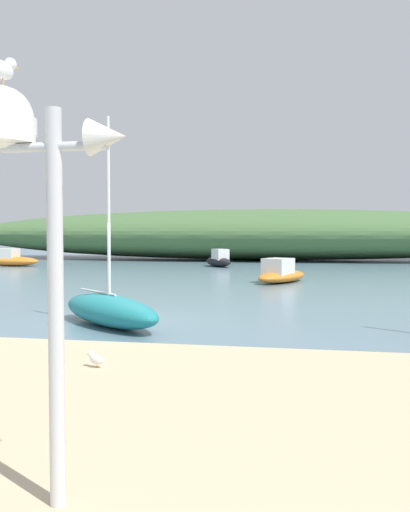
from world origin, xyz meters
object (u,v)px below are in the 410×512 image
at_px(seagull_on_radar, 2,68).
at_px(mast_structure, 22,159).
at_px(motorboat_near_shore, 219,260).
at_px(motorboat_inner_mooring, 281,274).
at_px(motorboat_east_reach, 11,259).
at_px(sailboat_outer_mooring, 109,310).
at_px(seagull_upper_strand, 96,359).

bearing_deg(seagull_on_radar, mast_structure, -6.02).
height_order(mast_structure, motorboat_near_shore, mast_structure).
distance_m(motorboat_inner_mooring, motorboat_east_reach, 19.94).
relative_size(mast_structure, motorboat_inner_mooring, 0.84).
bearing_deg(motorboat_east_reach, seagull_on_radar, -59.82).
height_order(mast_structure, sailboat_outer_mooring, sailboat_outer_mooring).
relative_size(sailboat_outer_mooring, seagull_upper_strand, 14.60).
relative_size(motorboat_near_shore, motorboat_east_reach, 0.76).
relative_size(motorboat_inner_mooring, seagull_upper_strand, 11.03).
bearing_deg(motorboat_inner_mooring, mast_structure, -92.70).
relative_size(mast_structure, motorboat_east_reach, 0.84).
distance_m(sailboat_outer_mooring, motorboat_east_reach, 25.06).
distance_m(motorboat_inner_mooring, seagull_upper_strand, 16.75).
xyz_separation_m(motorboat_east_reach, seagull_upper_strand, (16.03, -25.08, -0.10)).
height_order(mast_structure, motorboat_inner_mooring, mast_structure).
xyz_separation_m(sailboat_outer_mooring, seagull_upper_strand, (1.52, -4.64, -0.06)).
height_order(seagull_on_radar, motorboat_inner_mooring, seagull_on_radar).
xyz_separation_m(mast_structure, motorboat_near_shore, (-3.48, 30.89, -2.40)).
bearing_deg(motorboat_east_reach, motorboat_inner_mooring, -25.10).
distance_m(seagull_on_radar, motorboat_east_reach, 33.81).
height_order(motorboat_inner_mooring, motorboat_east_reach, motorboat_east_reach).
xyz_separation_m(seagull_on_radar, motorboat_near_shore, (-3.31, 30.87, -3.09)).
xyz_separation_m(mast_structure, seagull_upper_strand, (-1.06, 4.04, -2.50)).
relative_size(motorboat_inner_mooring, motorboat_east_reach, 1.00).
bearing_deg(motorboat_inner_mooring, motorboat_east_reach, 154.90).
height_order(seagull_on_radar, sailboat_outer_mooring, sailboat_outer_mooring).
bearing_deg(mast_structure, motorboat_near_shore, 96.42).
distance_m(mast_structure, sailboat_outer_mooring, 9.38).
bearing_deg(seagull_upper_strand, seagull_on_radar, -77.45).
bearing_deg(mast_structure, sailboat_outer_mooring, 106.56).
relative_size(mast_structure, seagull_on_radar, 9.24).
height_order(motorboat_inner_mooring, seagull_upper_strand, motorboat_inner_mooring).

